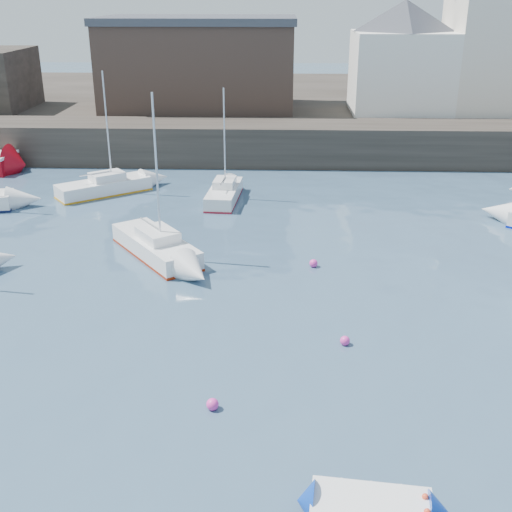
{
  "coord_description": "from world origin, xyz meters",
  "views": [
    {
      "loc": [
        0.96,
        -14.13,
        12.3
      ],
      "look_at": [
        0.0,
        12.0,
        1.5
      ],
      "focal_mm": 45.0,
      "sensor_mm": 36.0,
      "label": 1
    }
  ],
  "objects_px": {
    "buoy_far": "(313,267)",
    "buoy_mid": "(345,345)",
    "buoy_near": "(213,409)",
    "sailboat_b": "(156,245)",
    "sailboat_h": "(104,186)",
    "blue_dinghy": "(371,507)",
    "sailboat_f": "(224,193)"
  },
  "relations": [
    {
      "from": "blue_dinghy",
      "to": "buoy_near",
      "type": "bearing_deg",
      "value": 135.4
    },
    {
      "from": "blue_dinghy",
      "to": "buoy_near",
      "type": "height_order",
      "value": "blue_dinghy"
    },
    {
      "from": "sailboat_b",
      "to": "buoy_near",
      "type": "relative_size",
      "value": 20.32
    },
    {
      "from": "sailboat_h",
      "to": "sailboat_f",
      "type": "bearing_deg",
      "value": -8.15
    },
    {
      "from": "blue_dinghy",
      "to": "sailboat_h",
      "type": "bearing_deg",
      "value": 116.71
    },
    {
      "from": "sailboat_b",
      "to": "sailboat_h",
      "type": "xyz_separation_m",
      "value": [
        -5.32,
        10.43,
        -0.02
      ]
    },
    {
      "from": "sailboat_b",
      "to": "sailboat_f",
      "type": "distance_m",
      "value": 9.66
    },
    {
      "from": "sailboat_h",
      "to": "sailboat_b",
      "type": "bearing_deg",
      "value": -62.98
    },
    {
      "from": "buoy_near",
      "to": "buoy_far",
      "type": "height_order",
      "value": "buoy_far"
    },
    {
      "from": "buoy_near",
      "to": "blue_dinghy",
      "type": "bearing_deg",
      "value": -44.6
    },
    {
      "from": "sailboat_b",
      "to": "buoy_near",
      "type": "height_order",
      "value": "sailboat_b"
    },
    {
      "from": "buoy_near",
      "to": "buoy_mid",
      "type": "bearing_deg",
      "value": 42.58
    },
    {
      "from": "buoy_near",
      "to": "sailboat_f",
      "type": "bearing_deg",
      "value": 93.76
    },
    {
      "from": "sailboat_b",
      "to": "buoy_far",
      "type": "relative_size",
      "value": 20.21
    },
    {
      "from": "buoy_mid",
      "to": "sailboat_b",
      "type": "bearing_deg",
      "value": 135.47
    },
    {
      "from": "sailboat_f",
      "to": "sailboat_h",
      "type": "relative_size",
      "value": 0.89
    },
    {
      "from": "blue_dinghy",
      "to": "sailboat_b",
      "type": "bearing_deg",
      "value": 116.52
    },
    {
      "from": "buoy_far",
      "to": "sailboat_b",
      "type": "bearing_deg",
      "value": 171.48
    },
    {
      "from": "sailboat_b",
      "to": "sailboat_f",
      "type": "height_order",
      "value": "sailboat_b"
    },
    {
      "from": "blue_dinghy",
      "to": "sailboat_f",
      "type": "bearing_deg",
      "value": 102.57
    },
    {
      "from": "buoy_far",
      "to": "buoy_mid",
      "type": "bearing_deg",
      "value": -83.49
    },
    {
      "from": "blue_dinghy",
      "to": "sailboat_f",
      "type": "relative_size",
      "value": 0.46
    },
    {
      "from": "sailboat_b",
      "to": "buoy_mid",
      "type": "relative_size",
      "value": 21.83
    },
    {
      "from": "buoy_far",
      "to": "sailboat_h",
      "type": "bearing_deg",
      "value": 138.59
    },
    {
      "from": "blue_dinghy",
      "to": "sailboat_b",
      "type": "distance_m",
      "value": 19.14
    },
    {
      "from": "sailboat_b",
      "to": "buoy_near",
      "type": "bearing_deg",
      "value": -72.15
    },
    {
      "from": "sailboat_h",
      "to": "buoy_far",
      "type": "relative_size",
      "value": 19.39
    },
    {
      "from": "sailboat_b",
      "to": "sailboat_h",
      "type": "height_order",
      "value": "sailboat_b"
    },
    {
      "from": "sailboat_f",
      "to": "buoy_near",
      "type": "height_order",
      "value": "sailboat_f"
    },
    {
      "from": "blue_dinghy",
      "to": "buoy_mid",
      "type": "relative_size",
      "value": 8.5
    },
    {
      "from": "blue_dinghy",
      "to": "sailboat_h",
      "type": "height_order",
      "value": "sailboat_h"
    },
    {
      "from": "sailboat_h",
      "to": "buoy_mid",
      "type": "relative_size",
      "value": 20.95
    }
  ]
}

